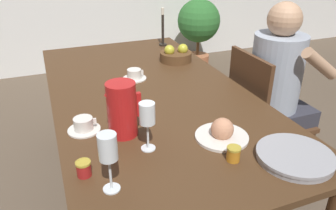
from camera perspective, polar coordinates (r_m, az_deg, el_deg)
The scene contains 16 objects.
ground_plane at distance 2.21m, azimuth -2.89°, elevation -15.12°, with size 20.00×20.00×0.00m, color brown.
dining_table at distance 1.84m, azimuth -3.35°, elevation 0.16°, with size 1.02×1.97×0.73m.
chair_person_side at distance 2.13m, azimuth 15.92°, elevation -2.03°, with size 0.42×0.42×0.90m.
person_seated at distance 2.08m, azimuth 18.82°, elevation 3.52°, with size 0.39×0.41×1.18m.
red_pitcher at distance 1.36m, azimuth -8.02°, elevation -0.73°, with size 0.15×0.12×0.23m.
wine_glass_water at distance 1.04m, azimuth -10.43°, elevation -7.67°, with size 0.06×0.06×0.21m.
wine_glass_juice at distance 1.24m, azimuth -3.64°, elevation -1.97°, with size 0.06×0.06×0.20m.
teacup_near_person at distance 1.46m, azimuth -14.47°, elevation -3.45°, with size 0.14×0.14×0.06m.
teacup_across at distance 1.96m, azimuth -5.88°, elevation 5.23°, with size 0.14×0.14×0.06m.
serving_tray at distance 1.33m, azimuth 21.22°, elevation -8.36°, with size 0.29×0.29×0.03m.
bread_plate at distance 1.38m, azimuth 9.39°, elevation -4.71°, with size 0.22×0.22×0.10m.
jam_jar_amber at distance 1.20m, azimuth -14.47°, elevation -10.55°, with size 0.05×0.05×0.06m.
jam_jar_red at distance 1.25m, azimuth 11.34°, elevation -8.21°, with size 0.05×0.05×0.06m.
fruit_bowl at distance 2.25m, azimuth 1.37°, elevation 8.66°, with size 0.22×0.22×0.12m.
candlestick_tall at distance 2.59m, azimuth -0.91°, elevation 12.68°, with size 0.06×0.06×0.29m.
potted_plant at distance 4.16m, azimuth 5.36°, elevation 13.77°, with size 0.52×0.52×0.85m.
Camera 1 is at (-0.50, -1.57, 1.48)m, focal length 35.00 mm.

